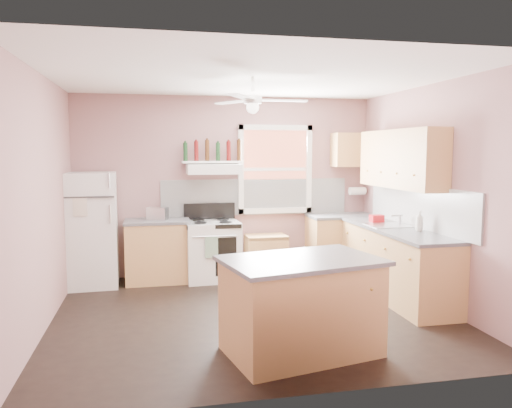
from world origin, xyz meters
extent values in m
plane|color=black|center=(0.00, 0.00, 0.00)|extent=(4.50, 4.50, 0.00)
plane|color=white|center=(0.00, 0.00, 2.70)|extent=(4.50, 4.50, 0.00)
cube|color=#906665|center=(0.00, 2.02, 1.35)|extent=(4.50, 0.05, 2.70)
cube|color=#906665|center=(2.27, 0.00, 1.35)|extent=(0.05, 4.00, 2.70)
cube|color=#906665|center=(-2.27, 0.00, 1.35)|extent=(0.05, 4.00, 2.70)
cube|color=white|center=(0.45, 1.99, 1.18)|extent=(2.90, 0.03, 0.55)
cube|color=white|center=(2.23, 0.30, 1.18)|extent=(0.03, 2.60, 0.55)
cube|color=brown|center=(0.75, 1.98, 1.60)|extent=(1.00, 0.02, 1.20)
cube|color=white|center=(0.75, 1.96, 1.60)|extent=(1.16, 0.07, 1.36)
cube|color=white|center=(-1.95, 1.64, 0.79)|extent=(0.70, 0.68, 1.59)
cube|color=tan|center=(-1.06, 1.70, 0.43)|extent=(0.90, 0.60, 0.86)
cube|color=#505053|center=(-1.06, 1.70, 0.88)|extent=(0.92, 0.62, 0.04)
cube|color=silver|center=(-1.05, 1.70, 0.99)|extent=(0.32, 0.25, 0.18)
cube|color=white|center=(-0.28, 1.63, 0.43)|extent=(0.80, 0.67, 0.86)
cube|color=white|center=(-0.23, 1.75, 1.62)|extent=(0.78, 0.50, 0.14)
cube|color=white|center=(-0.23, 1.87, 1.72)|extent=(0.90, 0.26, 0.03)
cube|color=tan|center=(0.56, 1.75, 0.31)|extent=(0.62, 0.41, 0.61)
cube|color=tan|center=(1.75, 1.70, 0.43)|extent=(1.00, 0.60, 0.86)
cube|color=tan|center=(1.95, 0.30, 0.43)|extent=(0.60, 2.20, 0.86)
cube|color=#505053|center=(1.75, 1.70, 0.88)|extent=(1.02, 0.62, 0.04)
cube|color=#505053|center=(1.94, 0.30, 0.88)|extent=(0.62, 2.22, 0.04)
cube|color=silver|center=(1.94, 0.50, 0.90)|extent=(0.55, 0.45, 0.03)
cylinder|color=silver|center=(2.10, 0.50, 0.97)|extent=(0.03, 0.03, 0.14)
cube|color=tan|center=(2.08, 0.50, 1.78)|extent=(0.33, 1.80, 0.76)
cube|color=tan|center=(1.95, 1.83, 1.90)|extent=(0.60, 0.33, 0.52)
cylinder|color=white|center=(2.07, 1.86, 1.25)|extent=(0.26, 0.12, 0.12)
cube|color=tan|center=(0.22, -1.20, 0.43)|extent=(1.48, 1.10, 0.86)
cube|color=#505053|center=(0.22, -1.20, 0.88)|extent=(1.58, 1.20, 0.04)
cylinder|color=white|center=(0.00, 0.00, 2.45)|extent=(0.20, 0.20, 0.08)
imported|color=silver|center=(2.10, 0.01, 1.03)|extent=(0.11, 0.11, 0.25)
cube|color=#B40F16|center=(1.93, 0.84, 0.95)|extent=(0.19, 0.13, 0.10)
cylinder|color=#143819|center=(-0.63, 1.87, 1.87)|extent=(0.06, 0.06, 0.27)
cylinder|color=#590F0F|center=(-0.47, 1.87, 1.88)|extent=(0.06, 0.06, 0.29)
cylinder|color=#3F230F|center=(-0.31, 1.87, 1.89)|extent=(0.06, 0.06, 0.31)
cylinder|color=#143819|center=(-0.15, 1.87, 1.87)|extent=(0.06, 0.06, 0.27)
cylinder|color=#590F0F|center=(0.01, 1.87, 1.88)|extent=(0.06, 0.06, 0.29)
cylinder|color=#3F230F|center=(0.17, 1.87, 1.89)|extent=(0.06, 0.06, 0.31)
camera|label=1|loc=(-1.12, -5.53, 1.89)|focal=35.00mm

